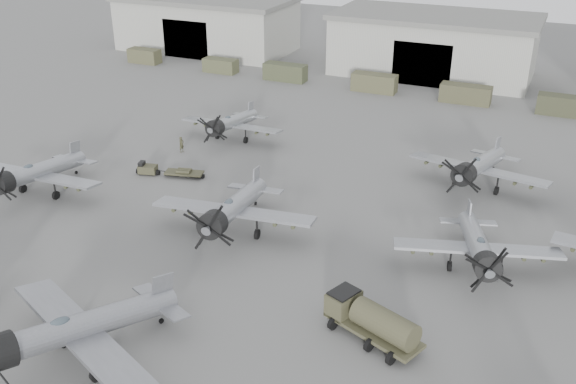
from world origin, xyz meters
The scene contains 18 objects.
ground centered at (0.00, 0.00, 0.00)m, with size 220.00×220.00×0.00m, color slate.
hangar_left centered at (-38.00, 61.96, 4.37)m, with size 29.00×14.80×8.70m.
hangar_center centered at (0.00, 61.96, 4.37)m, with size 29.00×14.80×8.70m.
support_truck_0 centered at (-42.43, 50.00, 1.10)m, with size 5.04×2.20×2.19m, color #4A4930.
support_truck_1 centered at (-28.82, 50.00, 1.02)m, with size 5.10×2.20×2.04m, color #474A30.
support_truck_2 centered at (-18.27, 50.00, 1.20)m, with size 6.15×2.20×2.40m, color #3D412B.
support_truck_3 centered at (-5.06, 50.00, 1.21)m, with size 6.03×2.20×2.42m, color #4A4930.
support_truck_4 centered at (7.09, 50.00, 1.17)m, with size 6.39×2.20×2.34m, color #43422C.
support_truck_5 centered at (18.98, 50.00, 1.20)m, with size 6.48×2.20×2.39m, color #363824.
aircraft_near_1 centered at (-4.85, -9.60, 2.45)m, with size 13.21×11.97×5.39m.
aircraft_mid_0 centered at (-23.32, 6.71, 2.27)m, with size 12.45×11.21×4.99m.
aircraft_mid_1 centered at (-3.76, 7.54, 2.41)m, with size 13.36×12.03×5.31m.
aircraft_mid_2 centered at (14.95, 9.92, 2.19)m, with size 12.03×10.83×4.81m.
aircraft_far_0 centered at (-13.92, 25.85, 2.09)m, with size 11.47×10.32×4.60m.
aircraft_far_1 centered at (12.61, 24.17, 2.34)m, with size 12.96×11.67×5.14m.
fuel_tanker centered at (10.28, -0.27, 1.43)m, with size 6.78×4.35×2.49m.
tug_trailer centered at (-15.72, 15.14, 0.48)m, with size 6.48×2.72×1.28m.
ground_crew centered at (-17.14, 20.97, 0.84)m, with size 0.62×0.40×1.69m, color #3B3B27.
Camera 1 is at (18.57, -31.70, 25.76)m, focal length 40.00 mm.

